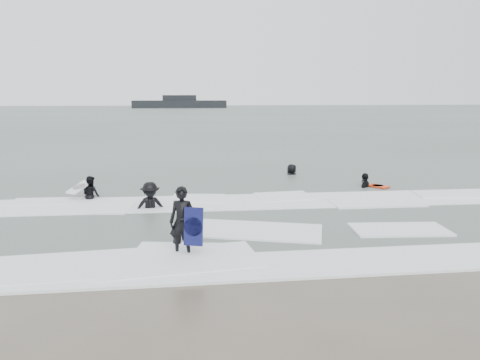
{
  "coord_description": "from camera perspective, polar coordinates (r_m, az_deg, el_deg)",
  "views": [
    {
      "loc": [
        -1.78,
        -11.1,
        4.08
      ],
      "look_at": [
        0.0,
        5.0,
        1.1
      ],
      "focal_mm": 35.0,
      "sensor_mm": 36.0,
      "label": 1
    }
  ],
  "objects": [
    {
      "name": "surfer_wading",
      "position": [
        19.18,
        -17.67,
        -2.35
      ],
      "size": [
        0.93,
        0.92,
        1.51
      ],
      "primitive_type": "imported",
      "rotation": [
        0.0,
        0.0,
        2.39
      ],
      "color": "black",
      "rests_on": "ground"
    },
    {
      "name": "ground",
      "position": [
        11.96,
        2.68,
        -9.54
      ],
      "size": [
        320.0,
        320.0,
        0.0
      ],
      "primitive_type": "plane",
      "color": "brown",
      "rests_on": "ground"
    },
    {
      "name": "vessel_horizon",
      "position": [
        141.84,
        -7.37,
        9.26
      ],
      "size": [
        27.65,
        4.94,
        3.75
      ],
      "color": "black",
      "rests_on": "ground"
    },
    {
      "name": "sea",
      "position": [
        91.2,
        -5.24,
        7.85
      ],
      "size": [
        320.0,
        320.0,
        0.0
      ],
      "primitive_type": "plane",
      "color": "#47544C",
      "rests_on": "ground"
    },
    {
      "name": "surfer_centre",
      "position": [
        12.2,
        -6.96,
        -9.19
      ],
      "size": [
        0.77,
        0.61,
        1.83
      ],
      "primitive_type": "imported",
      "rotation": [
        0.0,
        0.0,
        -0.29
      ],
      "color": "black",
      "rests_on": "ground"
    },
    {
      "name": "surf_foam",
      "position": [
        15.44,
        0.53,
        -4.74
      ],
      "size": [
        30.03,
        9.06,
        0.09
      ],
      "color": "white",
      "rests_on": "ground"
    },
    {
      "name": "surfer_right_near",
      "position": [
        21.41,
        14.97,
        -0.92
      ],
      "size": [
        0.98,
        1.12,
        1.81
      ],
      "primitive_type": "imported",
      "rotation": [
        0.0,
        0.0,
        -2.2
      ],
      "color": "black",
      "rests_on": "ground"
    },
    {
      "name": "surfer_right_far",
      "position": [
        23.96,
        6.32,
        0.56
      ],
      "size": [
        1.0,
        0.87,
        1.73
      ],
      "primitive_type": "imported",
      "rotation": [
        0.0,
        0.0,
        -2.69
      ],
      "color": "black",
      "rests_on": "ground"
    },
    {
      "name": "bodyboards",
      "position": [
        16.78,
        -1.45,
        -1.9
      ],
      "size": [
        13.41,
        8.8,
        1.25
      ],
      "color": "#0D1040",
      "rests_on": "ground"
    },
    {
      "name": "surfer_breaker",
      "position": [
        16.98,
        -10.84,
        -3.66
      ],
      "size": [
        1.33,
        0.94,
        1.88
      ],
      "primitive_type": "imported",
      "rotation": [
        0.0,
        0.0,
        0.21
      ],
      "color": "black",
      "rests_on": "ground"
    }
  ]
}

